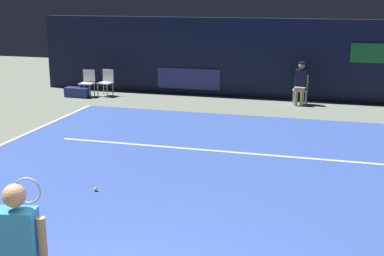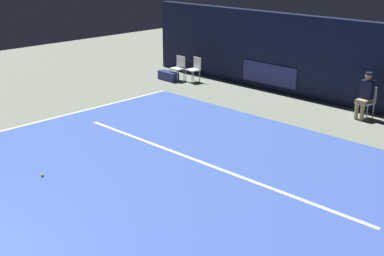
{
  "view_description": "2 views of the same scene",
  "coord_description": "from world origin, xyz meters",
  "px_view_note": "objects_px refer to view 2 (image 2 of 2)",
  "views": [
    {
      "loc": [
        2.05,
        -4.31,
        3.42
      ],
      "look_at": [
        -0.68,
        5.45,
        0.79
      ],
      "focal_mm": 49.27,
      "sensor_mm": 36.0,
      "label": 1
    },
    {
      "loc": [
        7.43,
        -1.4,
        4.59
      ],
      "look_at": [
        0.32,
        5.83,
        1.1
      ],
      "focal_mm": 49.06,
      "sensor_mm": 36.0,
      "label": 2
    }
  ],
  "objects_px": {
    "line_judge_on_chair": "(366,95)",
    "equipment_bag": "(168,76)",
    "tennis_ball": "(42,175)",
    "courtside_chair_far": "(194,68)",
    "courtside_chair_near": "(178,67)"
  },
  "relations": [
    {
      "from": "line_judge_on_chair",
      "to": "tennis_ball",
      "type": "xyz_separation_m",
      "value": [
        -2.87,
        -8.54,
        -0.64
      ]
    },
    {
      "from": "line_judge_on_chair",
      "to": "tennis_ball",
      "type": "height_order",
      "value": "line_judge_on_chair"
    },
    {
      "from": "courtside_chair_far",
      "to": "tennis_ball",
      "type": "bearing_deg",
      "value": -66.68
    },
    {
      "from": "line_judge_on_chair",
      "to": "courtside_chair_near",
      "type": "xyz_separation_m",
      "value": [
        -6.99,
        -0.55,
        -0.18
      ]
    },
    {
      "from": "courtside_chair_far",
      "to": "tennis_ball",
      "type": "distance_m",
      "value": 9.0
    },
    {
      "from": "line_judge_on_chair",
      "to": "equipment_bag",
      "type": "distance_m",
      "value": 7.32
    },
    {
      "from": "line_judge_on_chair",
      "to": "equipment_bag",
      "type": "relative_size",
      "value": 1.57
    },
    {
      "from": "tennis_ball",
      "to": "courtside_chair_far",
      "type": "bearing_deg",
      "value": 113.32
    },
    {
      "from": "courtside_chair_near",
      "to": "courtside_chair_far",
      "type": "height_order",
      "value": "same"
    },
    {
      "from": "line_judge_on_chair",
      "to": "tennis_ball",
      "type": "bearing_deg",
      "value": -108.6
    },
    {
      "from": "courtside_chair_near",
      "to": "courtside_chair_far",
      "type": "bearing_deg",
      "value": 24.53
    },
    {
      "from": "courtside_chair_far",
      "to": "equipment_bag",
      "type": "height_order",
      "value": "courtside_chair_far"
    },
    {
      "from": "tennis_ball",
      "to": "equipment_bag",
      "type": "relative_size",
      "value": 0.08
    },
    {
      "from": "courtside_chair_near",
      "to": "tennis_ball",
      "type": "bearing_deg",
      "value": -62.73
    },
    {
      "from": "line_judge_on_chair",
      "to": "courtside_chair_far",
      "type": "height_order",
      "value": "line_judge_on_chair"
    }
  ]
}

